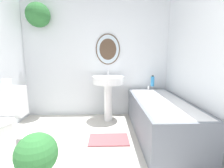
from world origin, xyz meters
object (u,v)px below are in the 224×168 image
toilet (2,123)px  potted_plant (37,156)px  pedestal_sink (108,86)px  shampoo_bottle (152,81)px  bathtub (160,117)px  toilet_paper_roll (7,83)px

toilet → potted_plant: bearing=-41.4°
pedestal_sink → potted_plant: (-0.67, -1.50, -0.36)m
shampoo_bottle → pedestal_sink: bearing=-169.1°
pedestal_sink → bathtub: pedestal_sink is taller
bathtub → shampoo_bottle: (0.07, 0.74, 0.43)m
pedestal_sink → shampoo_bottle: bearing=10.9°
shampoo_bottle → toilet_paper_roll: (-2.18, -0.91, 0.12)m
bathtub → potted_plant: 1.71m
bathtub → potted_plant: bearing=-147.4°
toilet_paper_roll → shampoo_bottle: bearing=22.5°
pedestal_sink → potted_plant: size_ratio=1.89×
toilet_paper_roll → toilet: bearing=-90.0°
potted_plant → toilet_paper_roll: 1.15m
shampoo_bottle → bathtub: bearing=-95.5°
shampoo_bottle → toilet_paper_roll: 2.36m
shampoo_bottle → potted_plant: (-1.52, -1.66, -0.43)m
toilet → pedestal_sink: 1.64m
toilet → potted_plant: toilet is taller
bathtub → potted_plant: bathtub is taller
potted_plant → toilet_paper_roll: size_ratio=4.44×
toilet → bathtub: bearing=9.0°
toilet → shampoo_bottle: 2.46m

